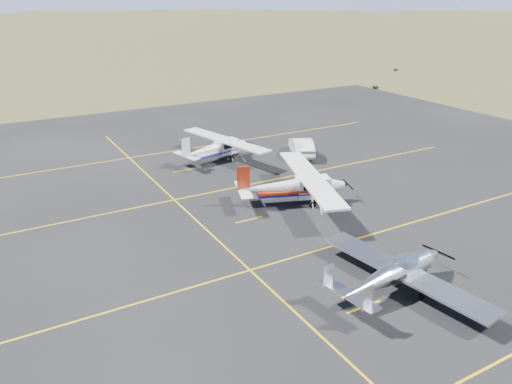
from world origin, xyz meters
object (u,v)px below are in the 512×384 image
object	(u,v)px
aircraft_plain	(216,148)
sedan	(301,146)
aircraft_cessna	(294,186)
aircraft_low_wing	(395,273)

from	to	relation	value
aircraft_plain	sedan	bearing A→B (deg)	-32.42
aircraft_cessna	aircraft_plain	bearing A→B (deg)	111.92
aircraft_cessna	sedan	world-z (taller)	aircraft_cessna
sedan	aircraft_plain	bearing A→B (deg)	6.48
aircraft_cessna	sedan	distance (m)	11.05
aircraft_low_wing	sedan	bearing A→B (deg)	59.79
aircraft_low_wing	aircraft_cessna	distance (m)	11.72
aircraft_low_wing	aircraft_plain	world-z (taller)	aircraft_plain
aircraft_low_wing	aircraft_plain	xyz separation A→B (m)	(1.26, 22.79, 0.14)
aircraft_plain	sedan	world-z (taller)	aircraft_plain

